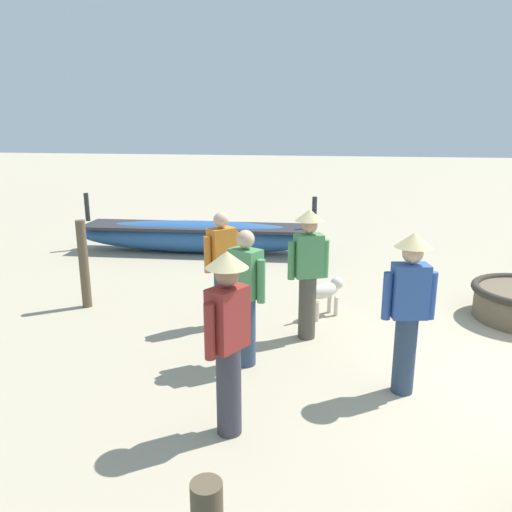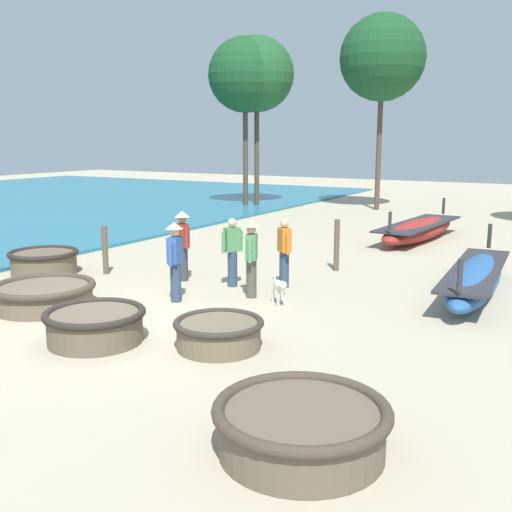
{
  "view_description": "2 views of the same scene",
  "coord_description": "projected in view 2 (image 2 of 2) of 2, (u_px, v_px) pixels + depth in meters",
  "views": [
    {
      "loc": [
        -4.94,
        2.59,
        2.66
      ],
      "look_at": [
        1.28,
        3.68,
        1.0
      ],
      "focal_mm": 35.0,
      "sensor_mm": 36.0,
      "label": 1
    },
    {
      "loc": [
        7.32,
        -7.67,
        3.34
      ],
      "look_at": [
        1.42,
        2.55,
        1.01
      ],
      "focal_mm": 42.0,
      "sensor_mm": 36.0,
      "label": 2
    }
  ],
  "objects": [
    {
      "name": "coracle_weathered",
      "position": [
        302.0,
        426.0,
        6.42
      ],
      "size": [
        1.94,
        1.94,
        0.56
      ],
      "color": "brown",
      "rests_on": "ground"
    },
    {
      "name": "dog",
      "position": [
        279.0,
        287.0,
        12.14
      ],
      "size": [
        0.52,
        0.53,
        0.55
      ],
      "color": "beige",
      "rests_on": "ground"
    },
    {
      "name": "fisherman_standing_left",
      "position": [
        284.0,
        251.0,
        13.5
      ],
      "size": [
        0.42,
        0.39,
        1.57
      ],
      "color": "#2D425B",
      "rests_on": "ground"
    },
    {
      "name": "tree_leftmost",
      "position": [
        382.0,
        58.0,
        27.1
      ],
      "size": [
        3.89,
        3.89,
        8.87
      ],
      "color": "#4C3D2D",
      "rests_on": "ground"
    },
    {
      "name": "tree_left_mid",
      "position": [
        245.0,
        75.0,
        28.35
      ],
      "size": [
        3.54,
        3.54,
        8.06
      ],
      "color": "#4C3D2D",
      "rests_on": "ground"
    },
    {
      "name": "fisherman_by_coracle",
      "position": [
        175.0,
        256.0,
        12.25
      ],
      "size": [
        0.36,
        0.52,
        1.67
      ],
      "color": "#2D425B",
      "rests_on": "ground"
    },
    {
      "name": "ground_plane",
      "position": [
        117.0,
        327.0,
        10.75
      ],
      "size": [
        80.0,
        80.0,
        0.0
      ],
      "primitive_type": "plane",
      "color": "tan"
    },
    {
      "name": "long_boat_white_hull",
      "position": [
        419.0,
        230.0,
        19.92
      ],
      "size": [
        1.68,
        5.62,
        1.2
      ],
      "color": "maroon",
      "rests_on": "ground"
    },
    {
      "name": "coracle_tilted",
      "position": [
        44.0,
        294.0,
        11.92
      ],
      "size": [
        2.04,
        2.04,
        0.51
      ],
      "color": "brown",
      "rests_on": "ground"
    },
    {
      "name": "coracle_beside_post",
      "position": [
        95.0,
        324.0,
        9.92
      ],
      "size": [
        1.68,
        1.68,
        0.56
      ],
      "color": "brown",
      "rests_on": "ground"
    },
    {
      "name": "coracle_front_right",
      "position": [
        44.0,
        261.0,
        14.92
      ],
      "size": [
        1.7,
        1.7,
        0.6
      ],
      "color": "brown",
      "rests_on": "ground"
    },
    {
      "name": "fisherman_crouching",
      "position": [
        183.0,
        241.0,
        14.1
      ],
      "size": [
        0.47,
        0.36,
        1.67
      ],
      "color": "#383842",
      "rests_on": "ground"
    },
    {
      "name": "tree_rightmost",
      "position": [
        257.0,
        75.0,
        28.54
      ],
      "size": [
        3.57,
        3.57,
        8.12
      ],
      "color": "#4C3D2D",
      "rests_on": "ground"
    },
    {
      "name": "mooring_post_shoreline",
      "position": [
        105.0,
        250.0,
        14.86
      ],
      "size": [
        0.14,
        0.14,
        1.21
      ],
      "primitive_type": "cylinder",
      "color": "brown",
      "rests_on": "ground"
    },
    {
      "name": "fisherman_with_hat",
      "position": [
        232.0,
        250.0,
        13.56
      ],
      "size": [
        0.36,
        0.47,
        1.57
      ],
      "color": "#2D425B",
      "rests_on": "ground"
    },
    {
      "name": "coracle_far_left",
      "position": [
        219.0,
        333.0,
        9.63
      ],
      "size": [
        1.47,
        1.47,
        0.48
      ],
      "color": "brown",
      "rests_on": "ground"
    },
    {
      "name": "fisherman_standing_right",
      "position": [
        251.0,
        253.0,
        12.58
      ],
      "size": [
        0.36,
        0.5,
        1.67
      ],
      "color": "#4C473D",
      "rests_on": "ground"
    },
    {
      "name": "long_boat_blue_hull",
      "position": [
        475.0,
        278.0,
        12.94
      ],
      "size": [
        1.26,
        5.38,
        1.24
      ],
      "color": "#285693",
      "rests_on": "ground"
    },
    {
      "name": "mooring_post_inland",
      "position": [
        337.0,
        245.0,
        15.21
      ],
      "size": [
        0.14,
        0.14,
        1.32
      ],
      "primitive_type": "cylinder",
      "color": "brown",
      "rests_on": "ground"
    }
  ]
}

